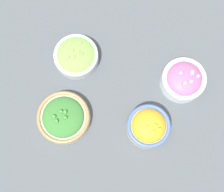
{
  "coord_description": "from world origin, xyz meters",
  "views": [
    {
      "loc": [
        0.09,
        -0.19,
        0.97
      ],
      "look_at": [
        0.0,
        0.0,
        0.03
      ],
      "focal_mm": 50.0,
      "sensor_mm": 36.0,
      "label": 1
    }
  ],
  "objects_px": {
    "bowl_lettuce": "(76,56)",
    "bowl_red_onion": "(183,80)",
    "bowl_broccoli": "(64,117)",
    "bowl_squash": "(148,126)"
  },
  "relations": [
    {
      "from": "bowl_lettuce",
      "to": "bowl_red_onion",
      "type": "bearing_deg",
      "value": 10.76
    },
    {
      "from": "bowl_red_onion",
      "to": "bowl_broccoli",
      "type": "xyz_separation_m",
      "value": [
        -0.29,
        -0.26,
        -0.01
      ]
    },
    {
      "from": "bowl_red_onion",
      "to": "bowl_broccoli",
      "type": "relative_size",
      "value": 0.84
    },
    {
      "from": "bowl_lettuce",
      "to": "bowl_red_onion",
      "type": "xyz_separation_m",
      "value": [
        0.34,
        0.06,
        0.01
      ]
    },
    {
      "from": "bowl_lettuce",
      "to": "bowl_squash",
      "type": "xyz_separation_m",
      "value": [
        0.3,
        -0.11,
        0.01
      ]
    },
    {
      "from": "bowl_red_onion",
      "to": "bowl_broccoli",
      "type": "height_order",
      "value": "bowl_red_onion"
    },
    {
      "from": "bowl_lettuce",
      "to": "bowl_broccoli",
      "type": "distance_m",
      "value": 0.2
    },
    {
      "from": "bowl_red_onion",
      "to": "bowl_squash",
      "type": "bearing_deg",
      "value": -103.57
    },
    {
      "from": "bowl_lettuce",
      "to": "bowl_red_onion",
      "type": "height_order",
      "value": "bowl_red_onion"
    },
    {
      "from": "bowl_broccoli",
      "to": "bowl_red_onion",
      "type": "bearing_deg",
      "value": 41.64
    }
  ]
}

